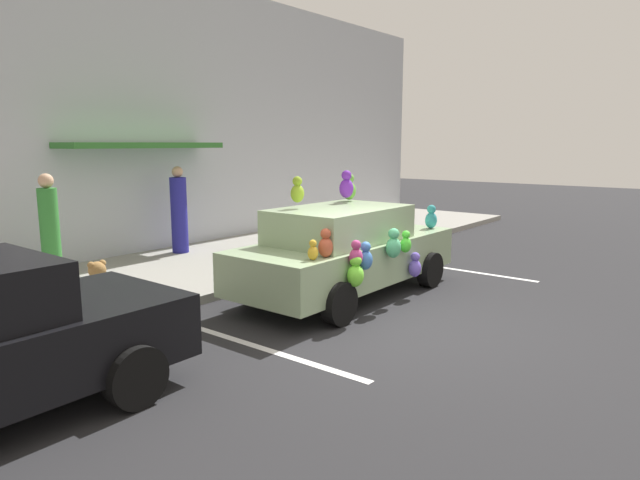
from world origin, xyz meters
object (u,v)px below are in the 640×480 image
Objects in this scene: teddy_bear_on_sidewalk at (98,285)px; pedestrian_walking_past at (50,231)px; plush_covered_car at (346,250)px; pedestrian_near_shopfront at (179,213)px.

teddy_bear_on_sidewalk is 0.37× the size of pedestrian_walking_past.
plush_covered_car reaches higher than pedestrian_walking_past.
pedestrian_near_shopfront is at bearing 87.90° from plush_covered_car.
pedestrian_walking_past is at bearing 81.39° from teddy_bear_on_sidewalk.
plush_covered_car is at bearing -34.92° from teddy_bear_on_sidewalk.
plush_covered_car reaches higher than pedestrian_near_shopfront.
plush_covered_car reaches higher than teddy_bear_on_sidewalk.
teddy_bear_on_sidewalk is at bearing -143.93° from pedestrian_near_shopfront.
pedestrian_walking_past is at bearing 124.18° from plush_covered_car.
plush_covered_car is at bearing -92.10° from pedestrian_near_shopfront.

